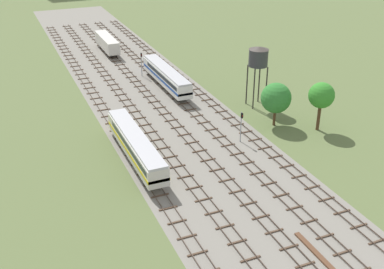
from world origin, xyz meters
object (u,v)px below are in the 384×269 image
object	(u,v)px
water_tower	(258,57)
signal_post_near	(241,123)
signal_post_nearest	(141,61)
diesel_railcar_centre_near	(166,76)
freight_boxcar_centre_left_mid	(107,42)
diesel_railcar_far_left_nearest	(136,145)

from	to	relation	value
water_tower	signal_post_near	bearing A→B (deg)	-128.64
signal_post_nearest	signal_post_near	xyz separation A→B (m)	(4.78, -35.38, -0.11)
water_tower	diesel_railcar_centre_near	bearing A→B (deg)	128.99
freight_boxcar_centre_left_mid	signal_post_near	bearing A→B (deg)	-82.69
diesel_railcar_far_left_nearest	diesel_railcar_centre_near	size ratio (longest dim) A/B	1.00
diesel_railcar_centre_near	freight_boxcar_centre_left_mid	bearing A→B (deg)	99.32
diesel_railcar_centre_near	signal_post_near	xyz separation A→B (m)	(2.39, -26.73, 0.62)
signal_post_nearest	freight_boxcar_centre_left_mid	bearing A→B (deg)	96.65
diesel_railcar_centre_near	freight_boxcar_centre_left_mid	distance (m)	29.46
freight_boxcar_centre_left_mid	water_tower	xyz separation A→B (m)	(16.72, -43.83, 6.61)
freight_boxcar_centre_left_mid	water_tower	size ratio (longest dim) A/B	1.27
freight_boxcar_centre_left_mid	signal_post_nearest	world-z (taller)	signal_post_nearest
diesel_railcar_centre_near	water_tower	bearing A→B (deg)	-51.01
diesel_railcar_centre_near	water_tower	distance (m)	20.06
water_tower	signal_post_nearest	bearing A→B (deg)	121.49
diesel_railcar_far_left_nearest	freight_boxcar_centre_left_mid	world-z (taller)	diesel_railcar_far_left_nearest
diesel_railcar_far_left_nearest	water_tower	xyz separation A→B (m)	(26.28, 11.35, 6.46)
water_tower	signal_post_nearest	xyz separation A→B (m)	(-14.34, 23.41, -5.73)
signal_post_nearest	signal_post_near	bearing A→B (deg)	-82.31
water_tower	diesel_railcar_far_left_nearest	bearing A→B (deg)	-156.64
diesel_railcar_centre_near	freight_boxcar_centre_left_mid	world-z (taller)	diesel_railcar_centre_near
water_tower	signal_post_nearest	world-z (taller)	water_tower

